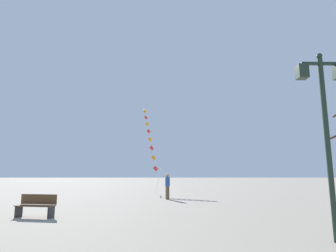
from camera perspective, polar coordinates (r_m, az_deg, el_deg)
name	(u,v)px	position (r m, az deg, el deg)	size (l,w,h in m)	color
ground_plane	(183,198)	(20.56, 3.15, -14.43)	(160.00, 160.00, 0.00)	gray
twin_lantern_lamp_post	(324,108)	(8.83, 29.36, 3.30)	(1.36, 0.28, 5.13)	#1E2D23
kite_train	(150,140)	(25.91, -3.66, -2.90)	(2.17, 10.44, 8.72)	brown
kite_flyer	(167,186)	(19.12, -0.12, -12.10)	(0.32, 0.63, 1.71)	brown
park_bench	(36,206)	(12.81, -25.39, -14.53)	(1.65, 0.74, 0.89)	brown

